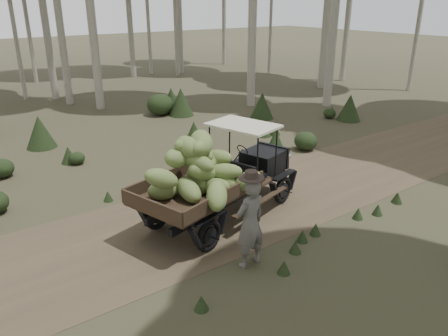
{
  "coord_description": "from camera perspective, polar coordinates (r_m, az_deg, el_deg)",
  "views": [
    {
      "loc": [
        -5.4,
        -8.25,
        5.16
      ],
      "look_at": [
        0.43,
        -0.19,
        1.29
      ],
      "focal_mm": 35.0,
      "sensor_mm": 36.0,
      "label": 1
    }
  ],
  "objects": [
    {
      "name": "undergrowth",
      "position": [
        13.51,
        -8.78,
        0.97
      ],
      "size": [
        23.73,
        19.93,
        1.38
      ],
      "color": "#233319",
      "rests_on": "ground"
    },
    {
      "name": "ground",
      "position": [
        11.13,
        -2.41,
        -6.38
      ],
      "size": [
        120.0,
        120.0,
        0.0
      ],
      "primitive_type": "plane",
      "color": "#473D2B",
      "rests_on": "ground"
    },
    {
      "name": "banana_truck",
      "position": [
        10.24,
        -1.53,
        -0.19
      ],
      "size": [
        5.09,
        3.13,
        2.49
      ],
      "rotation": [
        0.0,
        0.0,
        0.28
      ],
      "color": "black",
      "rests_on": "ground"
    },
    {
      "name": "farmer",
      "position": [
        8.8,
        3.43,
        -7.07
      ],
      "size": [
        0.72,
        0.54,
        2.09
      ],
      "rotation": [
        0.0,
        0.0,
        3.2
      ],
      "color": "#595651",
      "rests_on": "ground"
    },
    {
      "name": "dirt_track",
      "position": [
        11.13,
        -2.41,
        -6.36
      ],
      "size": [
        70.0,
        4.0,
        0.01
      ],
      "primitive_type": "cube",
      "color": "brown",
      "rests_on": "ground"
    }
  ]
}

